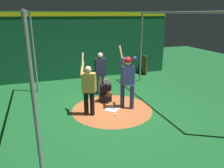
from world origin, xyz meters
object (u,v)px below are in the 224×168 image
bat_rack (143,65)px  baseball_0 (116,115)px  visitor (89,87)px  batter (127,77)px  home_plate (112,109)px  catcher (106,92)px  umpire (100,71)px

bat_rack → baseball_0: 5.76m
visitor → baseball_0: visitor is taller
bat_rack → batter: bearing=-33.1°
home_plate → bat_rack: size_ratio=0.40×
batter → visitor: 1.43m
catcher → visitor: size_ratio=0.46×
home_plate → batter: batter is taller
catcher → bat_rack: (-3.35, 3.26, 0.13)m
bat_rack → umpire: bearing=-52.2°
umpire → batter: bearing=16.4°
batter → catcher: size_ratio=2.34×
home_plate → catcher: 0.88m
catcher → umpire: 1.06m
catcher → visitor: (0.96, -0.87, 0.61)m
catcher → bat_rack: size_ratio=0.89×
catcher → umpire: (-0.85, 0.05, 0.63)m
visitor → home_plate: bearing=120.3°
umpire → bat_rack: 4.10m
home_plate → catcher: bearing=178.7°
batter → catcher: batter is taller
home_plate → catcher: (-0.80, 0.02, 0.35)m
home_plate → bat_rack: bearing=141.7°
baseball_0 → visitor: bearing=-114.6°
batter → bat_rack: 5.02m
home_plate → baseball_0: 0.53m
visitor → bat_rack: size_ratio=1.95×
home_plate → bat_rack: bat_rack is taller
batter → visitor: bearing=-84.3°
umpire → bat_rack: umpire is taller
home_plate → catcher: size_ratio=0.45×
batter → bat_rack: batter is taller
batter → umpire: size_ratio=1.24×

